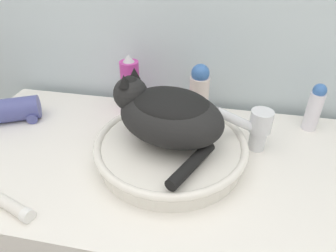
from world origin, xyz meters
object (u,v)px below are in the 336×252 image
object	(u,v)px
deodorant_stick	(315,107)
spray_bottle_trigger	(131,86)
lotion_bottle_white	(199,92)
hair_dryer	(13,110)
cream_tube	(6,202)
faucet	(255,126)
cat	(166,113)

from	to	relation	value
deodorant_stick	spray_bottle_trigger	bearing A→B (deg)	180.00
lotion_bottle_white	hair_dryer	world-z (taller)	lotion_bottle_white
lotion_bottle_white	cream_tube	xyz separation A→B (m)	(-0.36, -0.45, -0.08)
cream_tube	spray_bottle_trigger	bearing A→B (deg)	71.98
cream_tube	lotion_bottle_white	bearing A→B (deg)	51.02
faucet	cream_tube	distance (m)	0.62
cream_tube	hair_dryer	distance (m)	0.37
spray_bottle_trigger	hair_dryer	bearing A→B (deg)	-159.11
hair_dryer	cream_tube	bearing A→B (deg)	94.07
cat	hair_dryer	xyz separation A→B (m)	(-0.50, 0.08, -0.10)
faucet	deodorant_stick	xyz separation A→B (m)	(0.17, 0.13, 0.00)
lotion_bottle_white	cream_tube	distance (m)	0.58
cat	cream_tube	distance (m)	0.40
cat	lotion_bottle_white	bearing A→B (deg)	-91.62
spray_bottle_trigger	cream_tube	xyz separation A→B (m)	(-0.15, -0.45, -0.08)
cat	deodorant_stick	bearing A→B (deg)	-137.68
cat	cream_tube	size ratio (longest dim) A/B	1.86
deodorant_stick	cream_tube	size ratio (longest dim) A/B	0.90
lotion_bottle_white	hair_dryer	size ratio (longest dim) A/B	0.98
cream_tube	cat	bearing A→B (deg)	37.65
faucet	spray_bottle_trigger	size ratio (longest dim) A/B	0.82
deodorant_stick	cream_tube	bearing A→B (deg)	-147.25
faucet	cream_tube	world-z (taller)	faucet
deodorant_stick	cat	bearing A→B (deg)	-151.46
lotion_bottle_white	cream_tube	size ratio (longest dim) A/B	1.10
hair_dryer	faucet	bearing A→B (deg)	152.33
cat	faucet	world-z (taller)	cat
deodorant_stick	faucet	bearing A→B (deg)	-141.89
cat	faucet	bearing A→B (deg)	-146.55
hair_dryer	cat	bearing A→B (deg)	143.13
cream_tube	hair_dryer	xyz separation A→B (m)	(-0.19, 0.32, 0.02)
cat	cream_tube	xyz separation A→B (m)	(-0.30, -0.23, -0.12)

